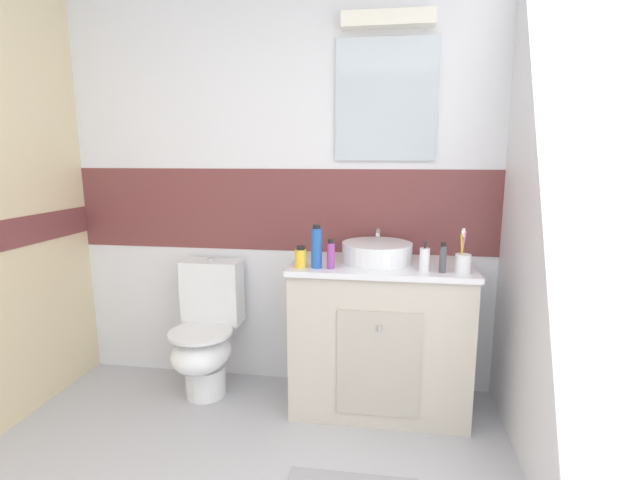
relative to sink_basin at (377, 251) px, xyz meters
The scene contains 11 objects.
wall_back_tiled 0.74m from the sink_basin, 155.71° to the left, with size 3.20×0.20×2.50m.
wall_right_plain 1.28m from the sink_basin, 52.64° to the right, with size 0.10×3.48×2.50m, color white.
vanity_cabinet 0.48m from the sink_basin, 45.20° to the right, with size 0.98×0.52×0.85m.
sink_basin is the anchor object (origin of this frame).
toilet 1.14m from the sink_basin, behind, with size 0.37×0.50×0.81m.
toothbrush_cup 0.47m from the sink_basin, 23.28° to the right, with size 0.08×0.08×0.23m.
soap_dispenser 0.30m from the sink_basin, 36.20° to the right, with size 0.05×0.05×0.16m.
lotion_bottle_short 0.44m from the sink_basin, 153.93° to the right, with size 0.06×0.06×0.12m.
shampoo_bottle_tall 0.36m from the sink_basin, 148.97° to the right, with size 0.06×0.06×0.23m.
deodorant_spray_can 0.30m from the sink_basin, 140.48° to the right, with size 0.04×0.04×0.15m.
toothpaste_tube_upright 0.38m from the sink_basin, 29.96° to the right, with size 0.04×0.04×0.15m.
Camera 1 is at (0.65, -0.28, 1.43)m, focal length 25.38 mm.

